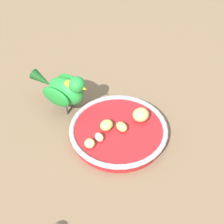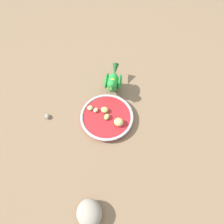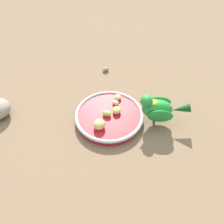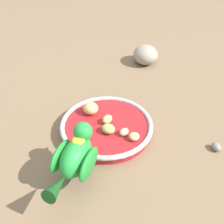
{
  "view_description": "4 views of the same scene",
  "coord_description": "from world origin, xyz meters",
  "px_view_note": "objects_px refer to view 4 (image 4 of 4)",
  "views": [
    {
      "loc": [
        0.41,
        -0.25,
        0.57
      ],
      "look_at": [
        -0.06,
        0.02,
        0.05
      ],
      "focal_mm": 51.93,
      "sensor_mm": 36.0,
      "label": 1
    },
    {
      "loc": [
        0.3,
        0.29,
        0.79
      ],
      "look_at": [
        -0.05,
        0.04,
        0.04
      ],
      "focal_mm": 32.46,
      "sensor_mm": 36.0,
      "label": 2
    },
    {
      "loc": [
        -0.33,
        0.51,
        0.66
      ],
      "look_at": [
        -0.05,
        0.04,
        0.06
      ],
      "focal_mm": 41.38,
      "sensor_mm": 36.0,
      "label": 3
    },
    {
      "loc": [
        -0.35,
        -0.35,
        0.46
      ],
      "look_at": [
        -0.0,
        0.03,
        0.04
      ],
      "focal_mm": 42.39,
      "sensor_mm": 36.0,
      "label": 4
    }
  ],
  "objects_px": {
    "feeding_bowl": "(107,127)",
    "rock_large": "(145,55)",
    "parrot": "(75,157)",
    "apple_piece_2": "(91,108)",
    "apple_piece_1": "(107,119)",
    "pebble_0": "(216,147)",
    "apple_piece_0": "(109,129)",
    "apple_piece_4": "(124,132)",
    "apple_piece_3": "(134,137)"
  },
  "relations": [
    {
      "from": "apple_piece_0",
      "to": "parrot",
      "type": "bearing_deg",
      "value": -161.03
    },
    {
      "from": "apple_piece_2",
      "to": "feeding_bowl",
      "type": "bearing_deg",
      "value": -89.92
    },
    {
      "from": "apple_piece_1",
      "to": "apple_piece_2",
      "type": "xyz_separation_m",
      "value": [
        -0.01,
        0.06,
        0.01
      ]
    },
    {
      "from": "parrot",
      "to": "pebble_0",
      "type": "bearing_deg",
      "value": -55.37
    },
    {
      "from": "parrot",
      "to": "feeding_bowl",
      "type": "bearing_deg",
      "value": -1.86
    },
    {
      "from": "feeding_bowl",
      "to": "apple_piece_0",
      "type": "height_order",
      "value": "apple_piece_0"
    },
    {
      "from": "parrot",
      "to": "pebble_0",
      "type": "xyz_separation_m",
      "value": [
        0.29,
        -0.15,
        -0.06
      ]
    },
    {
      "from": "apple_piece_4",
      "to": "pebble_0",
      "type": "distance_m",
      "value": 0.22
    },
    {
      "from": "apple_piece_3",
      "to": "rock_large",
      "type": "bearing_deg",
      "value": 38.41
    },
    {
      "from": "apple_piece_1",
      "to": "pebble_0",
      "type": "bearing_deg",
      "value": -57.69
    },
    {
      "from": "apple_piece_2",
      "to": "rock_large",
      "type": "bearing_deg",
      "value": 18.75
    },
    {
      "from": "apple_piece_1",
      "to": "apple_piece_2",
      "type": "relative_size",
      "value": 0.75
    },
    {
      "from": "apple_piece_2",
      "to": "apple_piece_4",
      "type": "xyz_separation_m",
      "value": [
        0.01,
        -0.12,
        -0.01
      ]
    },
    {
      "from": "apple_piece_2",
      "to": "apple_piece_3",
      "type": "bearing_deg",
      "value": -84.78
    },
    {
      "from": "feeding_bowl",
      "to": "parrot",
      "type": "distance_m",
      "value": 0.17
    },
    {
      "from": "feeding_bowl",
      "to": "apple_piece_4",
      "type": "distance_m",
      "value": 0.06
    },
    {
      "from": "apple_piece_4",
      "to": "pebble_0",
      "type": "xyz_separation_m",
      "value": [
        0.14,
        -0.16,
        -0.02
      ]
    },
    {
      "from": "apple_piece_2",
      "to": "pebble_0",
      "type": "height_order",
      "value": "apple_piece_2"
    },
    {
      "from": "apple_piece_1",
      "to": "apple_piece_2",
      "type": "height_order",
      "value": "apple_piece_2"
    },
    {
      "from": "feeding_bowl",
      "to": "apple_piece_2",
      "type": "height_order",
      "value": "apple_piece_2"
    },
    {
      "from": "apple_piece_1",
      "to": "rock_large",
      "type": "bearing_deg",
      "value": 27.35
    },
    {
      "from": "rock_large",
      "to": "pebble_0",
      "type": "relative_size",
      "value": 3.61
    },
    {
      "from": "apple_piece_1",
      "to": "apple_piece_0",
      "type": "bearing_deg",
      "value": -125.62
    },
    {
      "from": "apple_piece_0",
      "to": "apple_piece_4",
      "type": "height_order",
      "value": "apple_piece_0"
    },
    {
      "from": "apple_piece_3",
      "to": "pebble_0",
      "type": "bearing_deg",
      "value": -45.53
    },
    {
      "from": "apple_piece_0",
      "to": "apple_piece_2",
      "type": "height_order",
      "value": "apple_piece_2"
    },
    {
      "from": "apple_piece_4",
      "to": "rock_large",
      "type": "bearing_deg",
      "value": 34.9
    },
    {
      "from": "feeding_bowl",
      "to": "parrot",
      "type": "height_order",
      "value": "parrot"
    },
    {
      "from": "apple_piece_3",
      "to": "pebble_0",
      "type": "height_order",
      "value": "apple_piece_3"
    },
    {
      "from": "parrot",
      "to": "apple_piece_2",
      "type": "bearing_deg",
      "value": 14.82
    },
    {
      "from": "apple_piece_1",
      "to": "rock_large",
      "type": "xyz_separation_m",
      "value": [
        0.33,
        0.17,
        -0.0
      ]
    },
    {
      "from": "apple_piece_3",
      "to": "feeding_bowl",
      "type": "bearing_deg",
      "value": 99.01
    },
    {
      "from": "feeding_bowl",
      "to": "apple_piece_0",
      "type": "xyz_separation_m",
      "value": [
        -0.02,
        -0.03,
        0.02
      ]
    },
    {
      "from": "rock_large",
      "to": "apple_piece_3",
      "type": "bearing_deg",
      "value": -141.59
    },
    {
      "from": "apple_piece_2",
      "to": "parrot",
      "type": "xyz_separation_m",
      "value": [
        -0.14,
        -0.13,
        0.03
      ]
    },
    {
      "from": "apple_piece_1",
      "to": "apple_piece_3",
      "type": "xyz_separation_m",
      "value": [
        0.01,
        -0.09,
        -0.0
      ]
    },
    {
      "from": "apple_piece_1",
      "to": "parrot",
      "type": "distance_m",
      "value": 0.17
    },
    {
      "from": "rock_large",
      "to": "pebble_0",
      "type": "distance_m",
      "value": 0.44
    },
    {
      "from": "apple_piece_0",
      "to": "apple_piece_2",
      "type": "relative_size",
      "value": 0.82
    },
    {
      "from": "apple_piece_4",
      "to": "feeding_bowl",
      "type": "bearing_deg",
      "value": 97.19
    },
    {
      "from": "feeding_bowl",
      "to": "rock_large",
      "type": "relative_size",
      "value": 2.45
    },
    {
      "from": "feeding_bowl",
      "to": "apple_piece_4",
      "type": "height_order",
      "value": "apple_piece_4"
    },
    {
      "from": "apple_piece_0",
      "to": "apple_piece_2",
      "type": "bearing_deg",
      "value": 80.2
    },
    {
      "from": "feeding_bowl",
      "to": "apple_piece_0",
      "type": "distance_m",
      "value": 0.03
    },
    {
      "from": "rock_large",
      "to": "apple_piece_2",
      "type": "bearing_deg",
      "value": -161.25
    },
    {
      "from": "pebble_0",
      "to": "apple_piece_2",
      "type": "bearing_deg",
      "value": 117.8
    },
    {
      "from": "apple_piece_4",
      "to": "apple_piece_0",
      "type": "bearing_deg",
      "value": 126.73
    },
    {
      "from": "feeding_bowl",
      "to": "rock_large",
      "type": "height_order",
      "value": "rock_large"
    },
    {
      "from": "apple_piece_0",
      "to": "apple_piece_3",
      "type": "bearing_deg",
      "value": -63.53
    },
    {
      "from": "apple_piece_0",
      "to": "feeding_bowl",
      "type": "bearing_deg",
      "value": 59.46
    }
  ]
}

